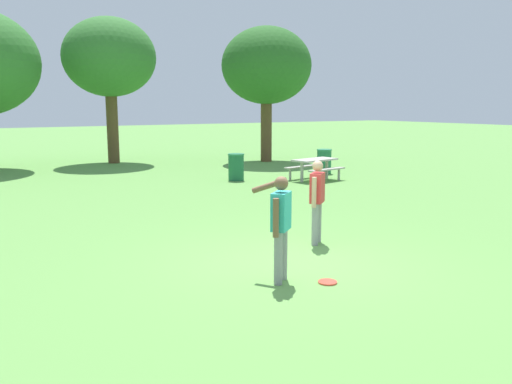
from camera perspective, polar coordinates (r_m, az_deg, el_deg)
The scene contains 9 objects.
ground_plane at distance 9.04m, azimuth 4.05°, elevation -7.85°, with size 120.00×120.00×0.00m, color #609947.
person_thrower at distance 10.17m, azimuth 6.69°, elevation -0.47°, with size 0.50×0.42×1.64m.
person_catcher at distance 7.91m, azimuth 2.65°, elevation -3.15°, with size 0.50×0.84×1.64m.
frisbee at distance 8.18m, azimuth 7.83°, elevation -9.72°, with size 0.29×0.29×0.03m, color #E04733.
picnic_table_near at distance 18.89m, azimuth 6.43°, elevation 2.99°, with size 1.93×1.70×0.77m.
trash_can_beside_table at distance 18.76m, azimuth -2.19°, elevation 2.75°, with size 0.59×0.59×0.96m.
trash_can_further_along at distance 20.81m, azimuth 7.45°, elevation 3.35°, with size 0.59×0.59×0.96m.
tree_slender_mid at distance 25.28m, azimuth -15.72°, elevation 13.89°, with size 4.18×4.18×6.60m.
tree_back_left at distance 25.04m, azimuth 1.15°, elevation 13.56°, with size 4.20×4.20×6.28m.
Camera 1 is at (-5.03, -7.01, 2.70)m, focal length 36.62 mm.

